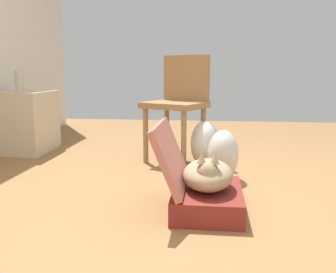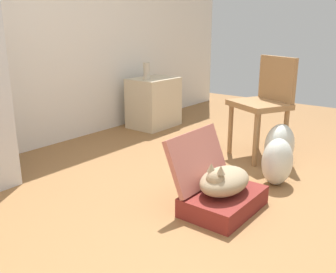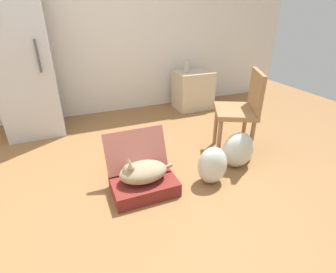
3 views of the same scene
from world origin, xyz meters
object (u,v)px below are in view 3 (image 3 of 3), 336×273
Objects in this scene: cat at (142,172)px; refrigerator at (22,61)px; side_table at (193,90)px; plastic_bag_clear at (238,150)px; vase_tall at (186,66)px; plastic_bag_white at (212,165)px; chair at (242,108)px; suitcase_base at (144,185)px.

refrigerator is (-0.91, 1.73, 0.70)m from cat.
side_table reaches higher than cat.
vase_tall reaches higher than plastic_bag_clear.
plastic_bag_clear is 1.93× the size of vase_tall.
vase_tall is at bearing -171.90° from side_table.
chair is at bearing 34.11° from plastic_bag_white.
chair reaches higher than suitcase_base.
suitcase_base is 1.03m from plastic_bag_clear.
suitcase_base is at bearing -50.34° from chair.
cat is (-0.01, 0.00, 0.15)m from suitcase_base.
side_table is (0.77, 1.89, 0.11)m from plastic_bag_white.
refrigerator is 2.19m from vase_tall.
cat is 1.03m from plastic_bag_clear.
vase_tall is (1.27, 1.76, 0.47)m from cat.
refrigerator is (-1.94, 1.70, 0.73)m from plastic_bag_clear.
suitcase_base is at bearing -177.89° from plastic_bag_clear.
cat is 0.27× the size of refrigerator.
refrigerator is at bearing 117.61° from cat.
side_table is 0.42m from vase_tall.
vase_tall is at bearing 71.44° from plastic_bag_white.
side_table reaches higher than suitcase_base.
vase_tall is (-0.14, -0.02, 0.39)m from side_table.
plastic_bag_clear is at bearing -97.82° from vase_tall.
cat is 1.26m from chair.
vase_tall is 1.50m from chair.
refrigerator is at bearing 130.12° from plastic_bag_white.
chair is at bearing -34.86° from refrigerator.
chair reaches higher than vase_tall.
chair is (-0.07, -1.49, -0.16)m from vase_tall.
suitcase_base is 0.95× the size of side_table.
chair reaches higher than cat.
suitcase_base is 0.31× the size of refrigerator.
side_table reaches higher than plastic_bag_clear.
cat is at bearing -62.39° from refrigerator.
vase_tall reaches higher than side_table.
suitcase_base is 0.15m from cat.
suitcase_base is 1.12× the size of cat.
plastic_bag_clear is 0.45m from chair.
plastic_bag_white is at bearing -49.88° from refrigerator.
plastic_bag_clear reaches higher than plastic_bag_white.
vase_tall reaches higher than plastic_bag_white.
plastic_bag_clear is at bearing 2.07° from cat.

